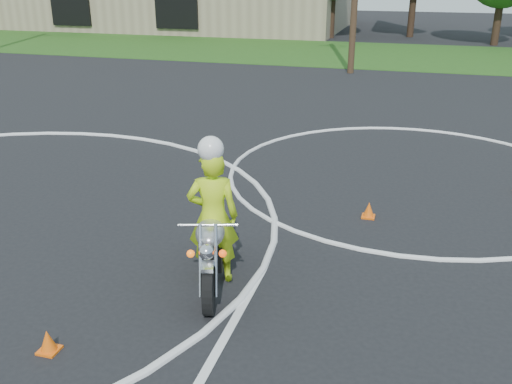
# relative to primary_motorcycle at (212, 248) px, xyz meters

# --- Properties ---
(grass_strip) EXTENTS (120.00, 10.00, 0.02)m
(grass_strip) POSITION_rel_primary_motorcycle_xyz_m (-5.39, 24.61, -0.57)
(grass_strip) COLOR #1E4714
(grass_strip) RESTS_ON ground
(course_markings) EXTENTS (19.05, 19.05, 0.12)m
(course_markings) POSITION_rel_primary_motorcycle_xyz_m (-3.22, 1.96, -0.58)
(course_markings) COLOR silver
(course_markings) RESTS_ON ground
(primary_motorcycle) EXTENTS (0.94, 2.23, 1.20)m
(primary_motorcycle) POSITION_rel_primary_motorcycle_xyz_m (0.00, 0.00, 0.00)
(primary_motorcycle) COLOR black
(primary_motorcycle) RESTS_ON ground
(rider_primary_grp) EXTENTS (0.85, 0.68, 2.24)m
(rider_primary_grp) POSITION_rel_primary_motorcycle_xyz_m (-0.02, 0.14, 0.49)
(rider_primary_grp) COLOR #C1E918
(rider_primary_grp) RESTS_ON ground
(traffic_cones) EXTENTS (22.70, 10.88, 0.30)m
(traffic_cones) POSITION_rel_primary_motorcycle_xyz_m (-1.04, 0.74, -0.45)
(traffic_cones) COLOR #FF610D
(traffic_cones) RESTS_ON ground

